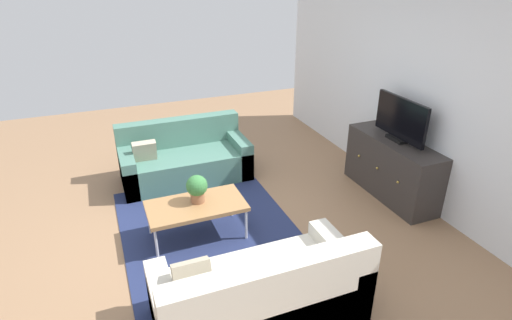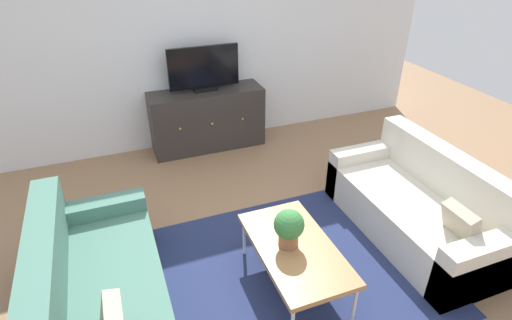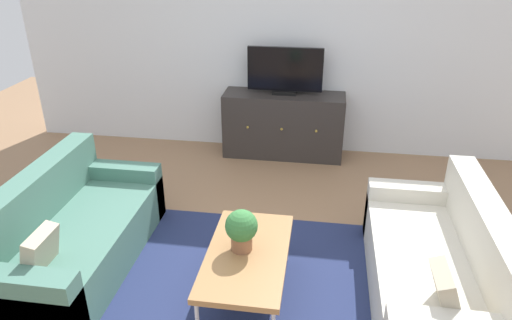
{
  "view_description": "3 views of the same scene",
  "coord_description": "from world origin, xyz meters",
  "px_view_note": "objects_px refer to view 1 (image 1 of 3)",
  "views": [
    {
      "loc": [
        3.8,
        -1.1,
        2.75
      ],
      "look_at": [
        0.0,
        0.42,
        0.8
      ],
      "focal_mm": 29.02,
      "sensor_mm": 36.0,
      "label": 1
    },
    {
      "loc": [
        -1.08,
        -2.37,
        2.53
      ],
      "look_at": [
        0.0,
        0.42,
        0.8
      ],
      "focal_mm": 28.6,
      "sensor_mm": 36.0,
      "label": 2
    },
    {
      "loc": [
        0.51,
        -2.94,
        2.44
      ],
      "look_at": [
        0.0,
        0.42,
        0.8
      ],
      "focal_mm": 32.9,
      "sensor_mm": 36.0,
      "label": 3
    }
  ],
  "objects_px": {
    "couch_right_side": "(262,298)",
    "tv_console": "(392,168)",
    "coffee_table": "(196,207)",
    "potted_plant": "(197,188)",
    "flat_screen_tv": "(401,120)",
    "couch_left_side": "(184,159)"
  },
  "relations": [
    {
      "from": "coffee_table",
      "to": "potted_plant",
      "type": "xyz_separation_m",
      "value": [
        -0.04,
        0.03,
        0.2
      ]
    },
    {
      "from": "couch_right_side",
      "to": "tv_console",
      "type": "bearing_deg",
      "value": 120.2
    },
    {
      "from": "couch_left_side",
      "to": "couch_right_side",
      "type": "xyz_separation_m",
      "value": [
        2.87,
        0.0,
        0.0
      ]
    },
    {
      "from": "coffee_table",
      "to": "potted_plant",
      "type": "distance_m",
      "value": 0.21
    },
    {
      "from": "coffee_table",
      "to": "potted_plant",
      "type": "height_order",
      "value": "potted_plant"
    },
    {
      "from": "coffee_table",
      "to": "flat_screen_tv",
      "type": "xyz_separation_m",
      "value": [
        0.01,
        2.59,
        0.64
      ]
    },
    {
      "from": "couch_right_side",
      "to": "tv_console",
      "type": "xyz_separation_m",
      "value": [
        -1.38,
        2.37,
        0.12
      ]
    },
    {
      "from": "potted_plant",
      "to": "couch_right_side",
      "type": "bearing_deg",
      "value": 6.24
    },
    {
      "from": "couch_left_side",
      "to": "coffee_table",
      "type": "height_order",
      "value": "couch_left_side"
    },
    {
      "from": "couch_left_side",
      "to": "tv_console",
      "type": "height_order",
      "value": "couch_left_side"
    },
    {
      "from": "tv_console",
      "to": "couch_left_side",
      "type": "bearing_deg",
      "value": -122.03
    },
    {
      "from": "tv_console",
      "to": "flat_screen_tv",
      "type": "height_order",
      "value": "flat_screen_tv"
    },
    {
      "from": "couch_right_side",
      "to": "couch_left_side",
      "type": "bearing_deg",
      "value": 180.0
    },
    {
      "from": "tv_console",
      "to": "potted_plant",
      "type": "bearing_deg",
      "value": -91.08
    },
    {
      "from": "couch_right_side",
      "to": "flat_screen_tv",
      "type": "height_order",
      "value": "flat_screen_tv"
    },
    {
      "from": "flat_screen_tv",
      "to": "tv_console",
      "type": "bearing_deg",
      "value": -90.0
    },
    {
      "from": "coffee_table",
      "to": "potted_plant",
      "type": "bearing_deg",
      "value": 139.74
    },
    {
      "from": "couch_left_side",
      "to": "tv_console",
      "type": "bearing_deg",
      "value": 57.97
    },
    {
      "from": "potted_plant",
      "to": "tv_console",
      "type": "bearing_deg",
      "value": 88.92
    },
    {
      "from": "couch_left_side",
      "to": "potted_plant",
      "type": "bearing_deg",
      "value": -6.21
    },
    {
      "from": "coffee_table",
      "to": "tv_console",
      "type": "relative_size",
      "value": 0.74
    },
    {
      "from": "couch_left_side",
      "to": "tv_console",
      "type": "xyz_separation_m",
      "value": [
        1.49,
        2.37,
        0.12
      ]
    }
  ]
}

